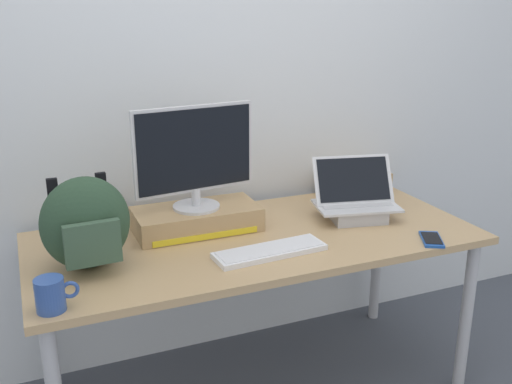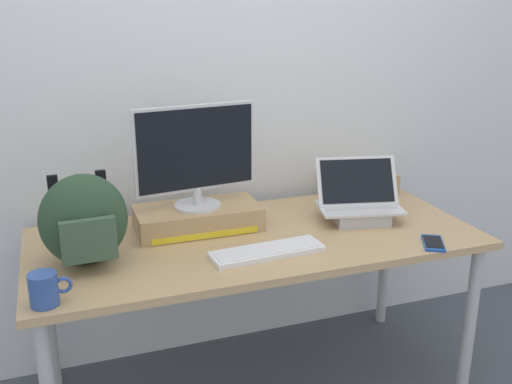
{
  "view_description": "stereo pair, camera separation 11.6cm",
  "coord_description": "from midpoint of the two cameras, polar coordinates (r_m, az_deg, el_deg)",
  "views": [
    {
      "loc": [
        -0.83,
        -1.99,
        1.6
      ],
      "look_at": [
        0.0,
        0.0,
        0.9
      ],
      "focal_mm": 40.99,
      "sensor_mm": 36.0,
      "label": 1
    },
    {
      "loc": [
        -0.72,
        -2.03,
        1.6
      ],
      "look_at": [
        0.0,
        0.0,
        0.9
      ],
      "focal_mm": 40.99,
      "sensor_mm": 36.0,
      "label": 2
    }
  ],
  "objects": [
    {
      "name": "back_wall",
      "position": [
        2.63,
        -5.48,
        11.31
      ],
      "size": [
        7.0,
        0.1,
        2.6
      ],
      "primitive_type": "cube",
      "color": "silver",
      "rests_on": "ground"
    },
    {
      "name": "desk",
      "position": [
        2.35,
        -1.42,
        -5.75
      ],
      "size": [
        1.76,
        0.78,
        0.72
      ],
      "color": "tan",
      "rests_on": "ground"
    },
    {
      "name": "toner_box_yellow",
      "position": [
        2.38,
        -7.19,
        -2.64
      ],
      "size": [
        0.5,
        0.25,
        0.09
      ],
      "color": "tan",
      "rests_on": "desk"
    },
    {
      "name": "desktop_monitor",
      "position": [
        2.3,
        -7.43,
        3.48
      ],
      "size": [
        0.5,
        0.19,
        0.41
      ],
      "rotation": [
        0.0,
        0.0,
        0.13
      ],
      "color": "silver",
      "rests_on": "toner_box_yellow"
    },
    {
      "name": "open_laptop",
      "position": [
        2.52,
        8.4,
        -1.33
      ],
      "size": [
        0.38,
        0.29,
        0.25
      ],
      "rotation": [
        0.0,
        0.0,
        -0.22
      ],
      "color": "#ADADB2",
      "rests_on": "desk"
    },
    {
      "name": "external_keyboard",
      "position": [
        2.15,
        -0.18,
        -5.8
      ],
      "size": [
        0.43,
        0.16,
        0.02
      ],
      "rotation": [
        0.0,
        0.0,
        0.06
      ],
      "color": "white",
      "rests_on": "desk"
    },
    {
      "name": "messenger_backpack",
      "position": [
        2.09,
        -17.82,
        -2.97
      ],
      "size": [
        0.31,
        0.26,
        0.33
      ],
      "rotation": [
        0.0,
        0.0,
        0.05
      ],
      "color": "#28422D",
      "rests_on": "desk"
    },
    {
      "name": "coffee_mug",
      "position": [
        1.88,
        -21.08,
        -9.35
      ],
      "size": [
        0.13,
        0.09,
        0.1
      ],
      "color": "#2D4C93",
      "rests_on": "desk"
    },
    {
      "name": "cell_phone",
      "position": [
        2.35,
        15.41,
        -4.48
      ],
      "size": [
        0.14,
        0.17,
        0.01
      ],
      "rotation": [
        0.0,
        0.0,
        -0.5
      ],
      "color": "#19479E",
      "rests_on": "desk"
    },
    {
      "name": "plush_toy",
      "position": [
        2.44,
        -17.96,
        -2.89
      ],
      "size": [
        0.09,
        0.09,
        0.09
      ],
      "color": "#2393CC",
      "rests_on": "desk"
    },
    {
      "name": "toner_box_cyan",
      "position": [
        2.86,
        8.38,
        0.9
      ],
      "size": [
        0.32,
        0.18,
        0.1
      ],
      "color": "tan",
      "rests_on": "desk"
    }
  ]
}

